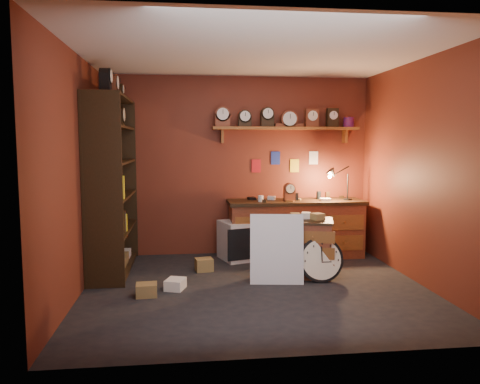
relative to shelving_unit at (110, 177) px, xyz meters
The scene contains 11 objects.
floor 2.40m from the shelving_unit, 28.68° to the right, with size 4.00×4.00×0.00m, color black.
room_shell 2.09m from the shelving_unit, 25.39° to the right, with size 4.02×3.62×2.71m.
shelving_unit is the anchor object (origin of this frame).
workbench 2.78m from the shelving_unit, 10.68° to the left, with size 2.03×0.66×1.36m.
low_cabinet 2.72m from the shelving_unit, 11.99° to the right, with size 0.76×0.69×0.82m.
big_round_clock 2.92m from the shelving_unit, 17.22° to the right, with size 0.56×0.18×0.56m.
white_panel 2.56m from the shelving_unit, 21.08° to the right, with size 0.65×0.03×0.86m, color silver.
mini_fridge 2.07m from the shelving_unit, 13.07° to the left, with size 0.68×0.70×0.56m.
floor_box_a 1.72m from the shelving_unit, 64.53° to the right, with size 0.23×0.19×0.14m, color olive.
floor_box_b 1.73m from the shelving_unit, 47.11° to the right, with size 0.20×0.24×0.12m, color white.
floor_box_c 1.70m from the shelving_unit, ahead, with size 0.23×0.19×0.17m, color olive.
Camera 1 is at (-0.81, -5.30, 1.70)m, focal length 35.00 mm.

